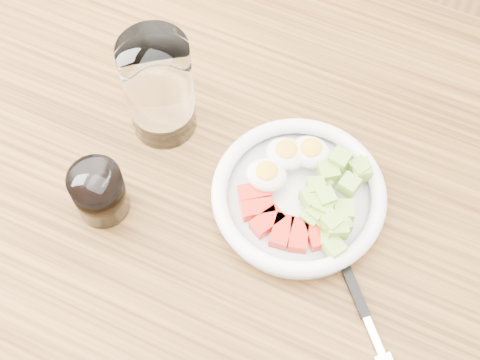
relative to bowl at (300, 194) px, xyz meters
name	(u,v)px	position (x,y,z in m)	size (l,w,h in m)	color
ground	(242,339)	(-0.07, -0.03, -0.79)	(4.00, 4.00, 0.00)	brown
dining_table	(243,228)	(-0.07, -0.03, -0.12)	(1.50, 0.90, 0.77)	brown
bowl	(300,194)	(0.00, 0.00, 0.00)	(0.24, 0.24, 0.06)	white
fork	(360,303)	(0.13, -0.10, -0.02)	(0.14, 0.15, 0.01)	black
water_glass	(159,89)	(-0.23, 0.04, 0.06)	(0.09, 0.09, 0.17)	white
coffee_glass	(99,193)	(-0.24, -0.12, 0.02)	(0.07, 0.07, 0.08)	white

